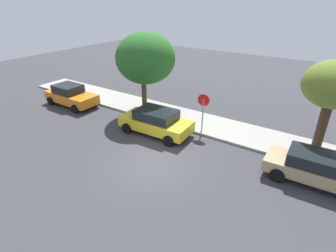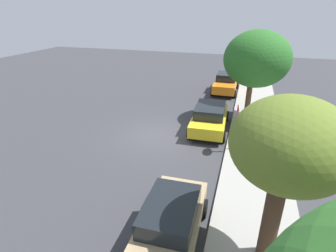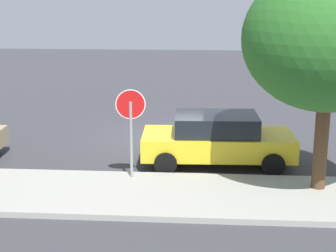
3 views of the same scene
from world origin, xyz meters
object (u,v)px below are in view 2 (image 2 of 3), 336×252
parked_car_orange (226,83)px  parked_car_yellow (210,117)px  stop_sign (237,120)px  parked_car_tan (169,225)px  street_tree_mid_block (290,147)px  street_tree_far (257,59)px

parked_car_orange → parked_car_yellow: bearing=-0.9°
stop_sign → parked_car_orange: 10.54m
parked_car_tan → parked_car_orange: bearing=180.0°
parked_car_tan → street_tree_mid_block: bearing=96.9°
street_tree_mid_block → stop_sign: bearing=-167.3°
stop_sign → parked_car_tan: stop_sign is taller
parked_car_tan → stop_sign: bearing=167.0°
street_tree_mid_block → street_tree_far: 10.82m
street_tree_mid_block → street_tree_far: size_ratio=0.88×
stop_sign → parked_car_yellow: 2.95m
stop_sign → parked_car_tan: (6.44, -1.49, -0.99)m
parked_car_yellow → street_tree_far: bearing=137.0°
parked_car_yellow → parked_car_tan: 8.73m
stop_sign → parked_car_yellow: size_ratio=0.57×
parked_car_orange → stop_sign: bearing=8.1°
stop_sign → parked_car_yellow: bearing=-144.8°
parked_car_yellow → street_tree_far: 4.51m
stop_sign → street_tree_mid_block: bearing=12.7°
stop_sign → street_tree_mid_block: 6.54m
parked_car_yellow → parked_car_orange: bearing=179.1°
parked_car_yellow → street_tree_mid_block: 9.36m
parked_car_tan → street_tree_far: (-11.14, 2.13, 3.12)m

